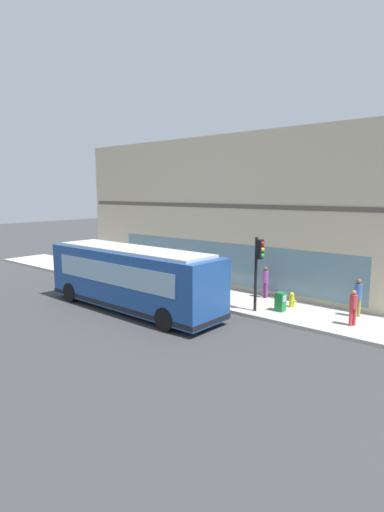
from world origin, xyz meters
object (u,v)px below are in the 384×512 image
(traffic_light_near_corner, at_px, (259,260))
(fire_hydrant, at_px, (292,300))
(pedestrian_by_light_pole, at_px, (265,280))
(newspaper_vending_box, at_px, (280,302))
(city_bus_nearside, at_px, (132,279))
(pedestrian_near_building_entrance, at_px, (358,295))
(pedestrian_walking_along_curb, at_px, (353,305))
(pedestrian_near_hydrant, at_px, (115,262))

(traffic_light_near_corner, distance_m, fire_hydrant, 2.86)
(pedestrian_by_light_pole, xyz_separation_m, newspaper_vending_box, (-1.70, -1.80, -0.51))
(city_bus_nearside, bearing_deg, pedestrian_near_building_entrance, -59.14)
(traffic_light_near_corner, bearing_deg, newspaper_vending_box, -47.24)
(pedestrian_walking_along_curb, bearing_deg, pedestrian_by_light_pole, 72.11)
(traffic_light_near_corner, relative_size, pedestrian_by_light_pole, 2.10)
(pedestrian_near_building_entrance, distance_m, newspaper_vending_box, 3.44)
(newspaper_vending_box, bearing_deg, fire_hydrant, -6.53)
(city_bus_nearside, xyz_separation_m, newspaper_vending_box, (4.01, -5.97, -0.95))
(pedestrian_near_building_entrance, xyz_separation_m, pedestrian_near_hydrant, (-0.97, 15.73, -0.10))
(pedestrian_walking_along_curb, xyz_separation_m, pedestrian_near_building_entrance, (1.37, 0.25, 0.14))
(newspaper_vending_box, bearing_deg, pedestrian_by_light_pole, 46.63)
(traffic_light_near_corner, relative_size, fire_hydrant, 4.77)
(pedestrian_near_building_entrance, relative_size, pedestrian_by_light_pole, 1.05)
(newspaper_vending_box, bearing_deg, city_bus_nearside, 123.86)
(pedestrian_near_building_entrance, bearing_deg, pedestrian_by_light_pole, 86.62)
(pedestrian_by_light_pole, relative_size, newspaper_vending_box, 1.87)
(fire_hydrant, bearing_deg, newspaper_vending_box, 173.47)
(traffic_light_near_corner, bearing_deg, pedestrian_near_building_entrance, -61.06)
(pedestrian_by_light_pole, bearing_deg, pedestrian_near_hydrant, 96.64)
(pedestrian_walking_along_curb, bearing_deg, traffic_light_near_corner, 100.72)
(pedestrian_near_hydrant, height_order, newspaper_vending_box, pedestrian_near_hydrant)
(pedestrian_near_hydrant, bearing_deg, city_bus_nearside, -123.72)
(fire_hydrant, height_order, pedestrian_walking_along_curb, pedestrian_walking_along_curb)
(city_bus_nearside, relative_size, newspaper_vending_box, 11.20)
(traffic_light_near_corner, xyz_separation_m, pedestrian_walking_along_curb, (0.79, -4.15, -1.59))
(pedestrian_by_light_pole, bearing_deg, newspaper_vending_box, -133.37)
(city_bus_nearside, height_order, pedestrian_near_hydrant, city_bus_nearside)
(pedestrian_near_hydrant, bearing_deg, pedestrian_near_building_entrance, -86.46)
(traffic_light_near_corner, xyz_separation_m, pedestrian_by_light_pole, (2.45, 0.99, -1.49))
(city_bus_nearside, bearing_deg, newspaper_vending_box, -56.14)
(pedestrian_near_hydrant, bearing_deg, pedestrian_by_light_pole, -83.36)
(pedestrian_walking_along_curb, relative_size, pedestrian_by_light_pole, 0.91)
(pedestrian_near_building_entrance, xyz_separation_m, newspaper_vending_box, (-1.41, 3.09, -0.56))
(newspaper_vending_box, bearing_deg, pedestrian_walking_along_curb, -89.34)
(pedestrian_walking_along_curb, bearing_deg, pedestrian_near_hydrant, 88.57)
(pedestrian_walking_along_curb, distance_m, newspaper_vending_box, 3.37)
(traffic_light_near_corner, height_order, pedestrian_by_light_pole, traffic_light_near_corner)
(fire_hydrant, height_order, pedestrian_by_light_pole, pedestrian_by_light_pole)
(pedestrian_by_light_pole, bearing_deg, pedestrian_walking_along_curb, -107.89)
(traffic_light_near_corner, distance_m, pedestrian_near_hydrant, 11.98)
(city_bus_nearside, relative_size, pedestrian_near_hydrant, 6.26)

